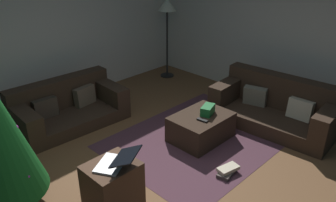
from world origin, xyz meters
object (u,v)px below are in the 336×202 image
Objects in this scene: side_table at (113,188)px; corner_lamp at (167,11)px; couch_left at (67,107)px; book_stack at (227,171)px; couch_right at (276,108)px; laptop at (116,161)px; tv_remote at (202,120)px; gift_box at (208,110)px; ottoman at (201,127)px.

side_table is 4.24m from corner_lamp.
couch_left is 2.70m from book_stack.
couch_right is 2.95m from laptop.
tv_remote is at bearing 8.13° from laptop.
corner_lamp is (2.57, 0.32, 1.12)m from couch_left.
gift_box is 0.15× the size of corner_lamp.
corner_lamp is (1.90, 2.93, 1.33)m from book_stack.
book_stack is at bearing 94.34° from couch_right.
book_stack is (-0.51, -0.75, -0.40)m from gift_box.
gift_box is (-1.06, 0.51, 0.16)m from couch_right.
corner_lamp is at bearing 57.57° from gift_box.
gift_box is 1.92m from side_table.
couch_left is at bearing 110.33° from tv_remote.
ottoman is at bearing 9.18° from side_table.
gift_box is at bearing 60.07° from couch_right.
side_table is at bearing 179.86° from tv_remote.
ottoman is at bearing 60.54° from couch_right.
couch_left is 3.27× the size of laptop.
book_stack is (1.35, -0.43, -0.61)m from laptop.
tv_remote is at bearing -125.29° from corner_lamp.
laptop reaches higher than book_stack.
gift_box is at bearing 125.21° from couch_left.
side_table is at bearing 81.01° from couch_right.
book_stack is (-0.30, -0.67, -0.35)m from tv_remote.
gift_box is at bearing -19.96° from ottoman.
gift_box is at bearing 13.53° from tv_remote.
ottoman is (1.09, -1.83, -0.07)m from couch_left.
gift_box is (1.18, -1.86, 0.19)m from couch_left.
couch_left is 2.22m from gift_box.
couch_left is 10.72× the size of tv_remote.
laptop reaches higher than couch_right.
couch_right reaches higher than ottoman.
side_table is (-2.96, 0.26, 0.01)m from couch_right.
tv_remote reaches higher than book_stack.
couch_left reaches higher than book_stack.
side_table reaches higher than ottoman.
laptop is at bearing 82.04° from couch_right.
gift_box reaches higher than ottoman.
gift_box is (0.09, -0.03, 0.26)m from ottoman.
couch_left is 5.18× the size of book_stack.
ottoman is 1.43× the size of side_table.
couch_right is 11.89× the size of tv_remote.
couch_left is 0.90× the size of couch_right.
corner_lamp is (3.29, 2.44, 1.08)m from side_table.
laptop is (-1.77, -0.35, 0.46)m from ottoman.
book_stack is (1.38, -0.49, -0.25)m from side_table.
tv_remote is 0.48× the size of book_stack.
laptop reaches higher than tv_remote.
couch_right reaches higher than gift_box.
tv_remote is at bearing 65.75° from book_stack.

